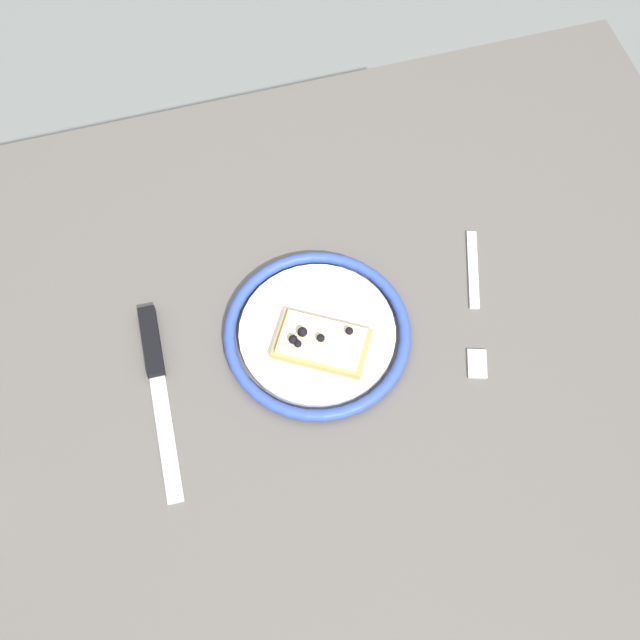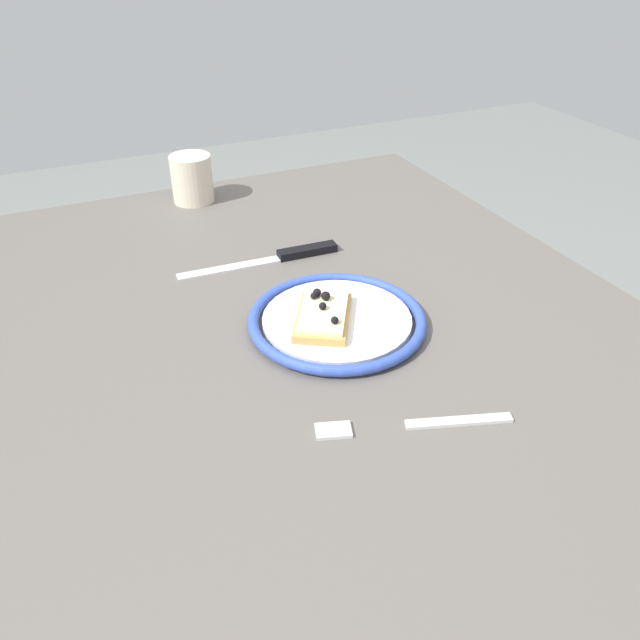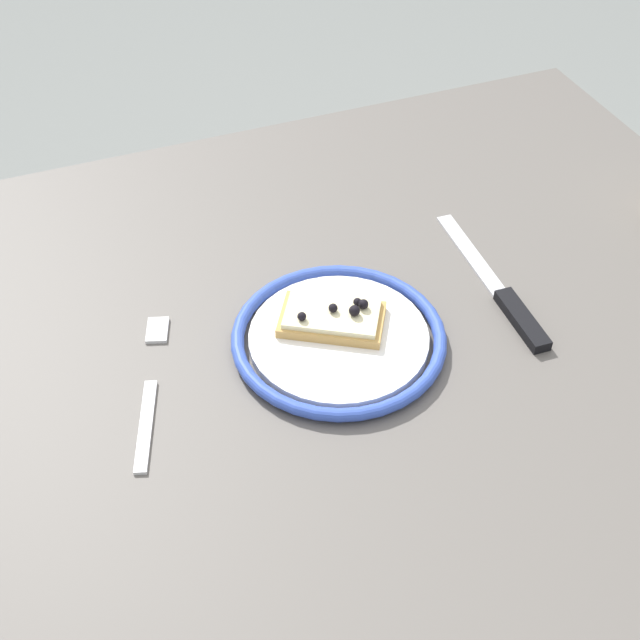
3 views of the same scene
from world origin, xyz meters
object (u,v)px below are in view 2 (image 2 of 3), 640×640
object	(u,v)px
fork	(412,425)
knife	(287,255)
cup	(192,179)
dining_table	(326,391)
pizza_slice_near	(324,315)
plate	(337,320)

from	to	relation	value
fork	knife	bearing A→B (deg)	-2.79
fork	cup	xyz separation A→B (m)	(0.65, 0.05, 0.04)
knife	fork	world-z (taller)	knife
dining_table	cup	xyz separation A→B (m)	(0.47, 0.04, 0.13)
pizza_slice_near	fork	world-z (taller)	pizza_slice_near
pizza_slice_near	fork	distance (m)	0.20
plate	pizza_slice_near	distance (m)	0.02
dining_table	cup	size ratio (longest dim) A/B	13.39
plate	cup	distance (m)	0.46
dining_table	plate	distance (m)	0.10
plate	fork	world-z (taller)	plate
plate	fork	size ratio (longest dim) A/B	1.13
knife	pizza_slice_near	bearing A→B (deg)	171.88
plate	pizza_slice_near	bearing A→B (deg)	88.35
pizza_slice_near	cup	distance (m)	0.46
pizza_slice_near	knife	bearing A→B (deg)	-8.12
plate	cup	world-z (taller)	cup
dining_table	knife	xyz separation A→B (m)	(0.20, -0.03, 0.10)
plate	dining_table	bearing A→B (deg)	116.74
knife	fork	size ratio (longest dim) A/B	1.23
dining_table	plate	xyz separation A→B (m)	(0.01, -0.02, 0.10)
cup	plate	bearing A→B (deg)	-172.83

